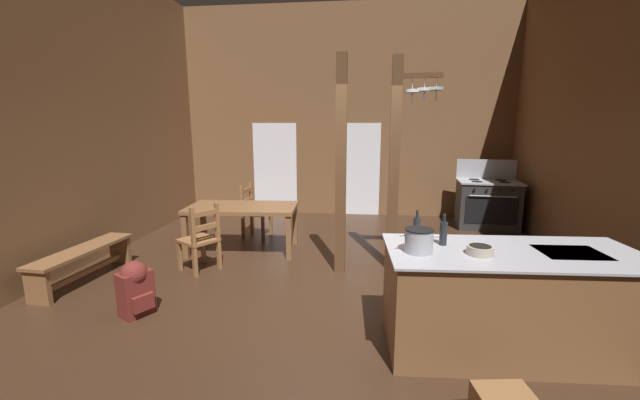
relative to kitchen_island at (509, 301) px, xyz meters
name	(u,v)px	position (x,y,z in m)	size (l,w,h in m)	color
ground_plane	(326,301)	(-1.71, 0.86, -0.51)	(7.92, 9.45, 0.10)	#382316
wall_back	(346,113)	(-1.71, 5.26, 1.81)	(7.92, 0.14, 4.54)	brown
wall_left	(19,101)	(-5.34, 0.86, 1.81)	(0.14, 9.45, 4.54)	brown
glazed_door_back_left	(275,169)	(-3.31, 5.18, 0.56)	(1.00, 0.01, 2.05)	white
glazed_panel_back_right	(361,170)	(-1.35, 5.18, 0.56)	(0.84, 0.01, 2.05)	white
kitchen_island	(509,301)	(0.00, 0.00, 0.00)	(2.20, 1.07, 0.93)	brown
stove_range	(487,203)	(1.15, 4.34, 0.02)	(1.21, 0.91, 1.32)	#303030
support_post_with_pot_rack	(397,157)	(-0.85, 1.93, 1.10)	(0.67, 0.21, 2.89)	brown
support_post_center	(341,168)	(-1.60, 1.71, 0.98)	(0.14, 0.14, 2.89)	brown
dining_table	(242,211)	(-3.20, 2.40, 0.19)	(1.75, 1.01, 0.74)	brown
ladderback_chair_near_window	(254,212)	(-3.26, 3.25, -0.01)	(0.49, 0.49, 0.95)	olive
ladderback_chair_by_post	(201,239)	(-3.51, 1.50, -0.01)	(0.61, 0.61, 0.95)	olive
bench_along_left_wall	(83,258)	(-4.87, 0.98, -0.16)	(0.46, 1.48, 0.44)	brown
backpack	(135,287)	(-3.68, 0.22, -0.15)	(0.38, 0.39, 0.60)	maroon
stockpot_on_counter	(419,241)	(-0.82, -0.13, 0.57)	(0.32, 0.25, 0.20)	#A8AAB2
mixing_bowl_on_counter	(480,250)	(-0.32, -0.13, 0.50)	(0.21, 0.21, 0.08)	#B2A893
bottle_tall_on_counter	(443,233)	(-0.57, 0.11, 0.58)	(0.07, 0.07, 0.29)	#1E2328
bottle_short_on_counter	(417,227)	(-0.79, 0.29, 0.57)	(0.06, 0.06, 0.28)	#1E2328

